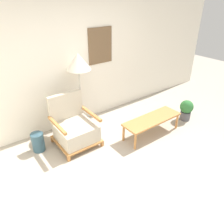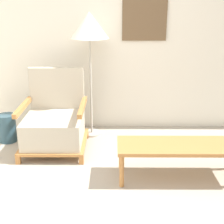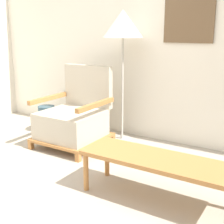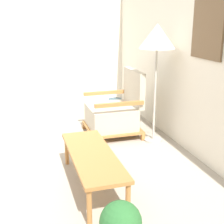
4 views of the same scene
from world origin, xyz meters
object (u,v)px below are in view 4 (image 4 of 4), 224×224
armchair (114,113)px  vase (115,109)px  floor_lamp (157,40)px  coffee_table (92,157)px

armchair → vase: armchair is taller
floor_lamp → vase: size_ratio=4.44×
coffee_table → vase: 2.17m
armchair → vase: 0.69m
floor_lamp → coffee_table: (0.95, -1.08, -1.04)m
armchair → floor_lamp: size_ratio=0.59×
floor_lamp → coffee_table: 1.77m
armchair → coffee_table: armchair is taller
floor_lamp → vase: floor_lamp is taller
armchair → floor_lamp: bearing=47.0°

